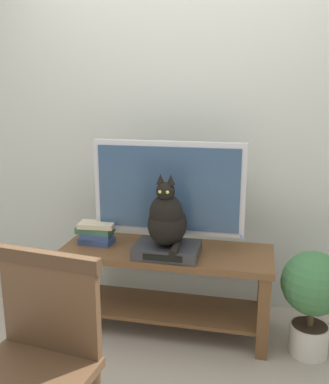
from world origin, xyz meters
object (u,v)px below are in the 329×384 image
object	(u,v)px
tv_stand	(166,274)
cat	(167,219)
tv	(168,191)
media_box	(167,250)
book_stack	(96,232)
potted_plant	(313,293)
wooden_chair	(34,355)

from	to	relation	value
tv_stand	cat	world-z (taller)	cat
tv	media_box	size ratio (longest dim) A/B	2.46
tv_stand	tv	distance (m)	0.55
media_box	book_stack	distance (m)	0.52
potted_plant	tv_stand	bearing A→B (deg)	174.29
media_box	cat	world-z (taller)	cat
tv_stand	media_box	world-z (taller)	media_box
tv_stand	book_stack	xyz separation A→B (m)	(-0.48, 0.01, 0.25)
cat	potted_plant	bearing A→B (deg)	1.41
wooden_chair	book_stack	size ratio (longest dim) A/B	3.61
cat	book_stack	size ratio (longest dim) A/B	1.73
potted_plant	cat	bearing A→B (deg)	-178.59
media_box	wooden_chair	xyz separation A→B (m)	(-0.30, -1.10, -0.04)
tv_stand	media_box	size ratio (longest dim) A/B	3.42
tv	book_stack	world-z (taller)	tv
tv	cat	bearing A→B (deg)	-80.35
tv	media_box	distance (m)	0.37
tv_stand	potted_plant	world-z (taller)	potted_plant
wooden_chair	potted_plant	world-z (taller)	wooden_chair
media_box	potted_plant	bearing A→B (deg)	0.44
wooden_chair	potted_plant	distance (m)	1.62
cat	wooden_chair	xyz separation A→B (m)	(-0.30, -1.09, -0.24)
tv	book_stack	distance (m)	0.56
tv	cat	world-z (taller)	tv
media_box	tv	bearing A→B (deg)	100.15
tv_stand	tv	world-z (taller)	tv
cat	media_box	bearing A→B (deg)	94.32
tv	potted_plant	distance (m)	1.06
media_box	potted_plant	distance (m)	0.89
cat	tv	bearing A→B (deg)	99.65
tv_stand	tv	size ratio (longest dim) A/B	1.39
tv_stand	wooden_chair	size ratio (longest dim) A/B	1.44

